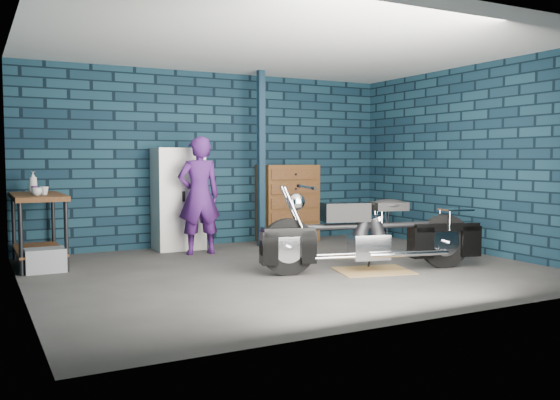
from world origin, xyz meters
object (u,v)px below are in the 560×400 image
Objects in this scene: tool_chest at (288,203)px; locker at (178,199)px; person at (199,196)px; workbench at (38,230)px; storage_bin at (45,260)px; shop_stool at (384,222)px; motorcycle at (374,228)px.

locker is at bearing 180.00° from tool_chest.
person reaches higher than locker.
workbench reaches higher than storage_bin.
shop_stool is at bearing -173.14° from person.
motorcycle is (3.54, -2.27, 0.07)m from workbench.
workbench is 0.59m from storage_bin.
tool_chest reaches higher than storage_bin.
tool_chest is (3.85, 0.48, 0.17)m from workbench.
motorcycle is at bearing -129.90° from shop_stool.
person is 1.10× the size of locker.
workbench is 5.46m from shop_stool.
locker is 1.21× the size of tool_chest.
tool_chest is at bearing -157.02° from person.
workbench is at bearing -166.47° from locker.
person is at bearing -2.19° from workbench.
shop_stool is (5.46, 0.03, -0.18)m from workbench.
workbench is 0.84× the size of person.
person is 3.00× the size of shop_stool.
tool_chest is 2.26× the size of shop_stool.
workbench reaches higher than shop_stool.
locker is at bearing -72.52° from person.
storage_bin is at bearing -87.71° from workbench.
motorcycle reaches higher than storage_bin.
workbench is 2.52× the size of shop_stool.
motorcycle is at bearing -60.74° from locker.
storage_bin is 3.98m from tool_chest.
shop_stool is at bearing -7.47° from locker.
person is at bearing -162.05° from tool_chest.
locker is at bearing 26.39° from storage_bin.
person is at bearing -178.17° from shop_stool.
locker reaches higher than tool_chest.
workbench is at bearing 2.84° from person.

